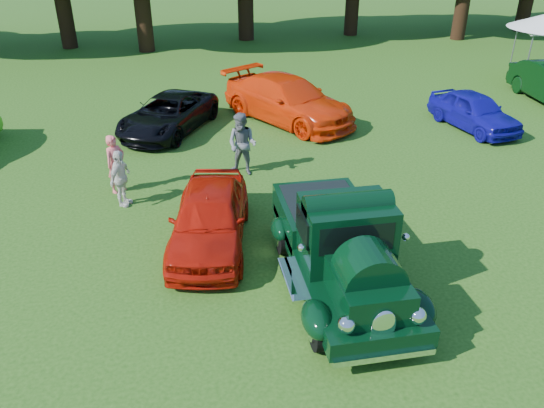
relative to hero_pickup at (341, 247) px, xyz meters
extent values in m
plane|color=#214B11|center=(-0.68, 0.74, -0.88)|extent=(120.00, 120.00, 0.00)
cylinder|color=black|center=(-0.90, -1.73, -0.47)|extent=(0.24, 0.80, 0.80)
cylinder|color=black|center=(0.90, -1.73, -0.47)|extent=(0.24, 0.80, 0.80)
cylinder|color=black|center=(-0.90, 1.37, -0.47)|extent=(0.24, 0.80, 0.80)
cylinder|color=black|center=(0.90, 1.37, -0.47)|extent=(0.24, 0.80, 0.80)
cube|color=black|center=(0.00, -0.10, -0.31)|extent=(1.87, 4.89, 0.37)
cube|color=black|center=(0.00, -1.56, 0.12)|extent=(1.19, 1.57, 0.67)
cube|color=black|center=(0.00, -0.24, 0.49)|extent=(1.69, 1.25, 1.30)
cube|color=black|center=(0.00, -0.84, 0.72)|extent=(1.41, 0.07, 0.56)
cube|color=black|center=(0.00, 1.39, -0.01)|extent=(1.87, 2.23, 0.63)
cube|color=black|center=(0.00, 1.39, 0.30)|extent=(1.61, 1.95, 0.05)
ellipsoid|color=black|center=(-0.93, -1.73, -0.27)|extent=(0.54, 0.93, 0.54)
ellipsoid|color=black|center=(0.93, -1.73, -0.27)|extent=(0.54, 0.93, 0.54)
ellipsoid|color=black|center=(-0.97, 1.37, -0.28)|extent=(0.41, 0.78, 0.46)
ellipsoid|color=black|center=(0.97, 1.37, -0.28)|extent=(0.41, 0.78, 0.46)
ellipsoid|color=white|center=(0.00, -2.38, -0.01)|extent=(0.44, 0.13, 0.65)
sphere|color=white|center=(-0.61, -2.30, 0.06)|extent=(0.30, 0.30, 0.30)
sphere|color=white|center=(0.61, -2.30, 0.06)|extent=(0.30, 0.30, 0.30)
cube|color=white|center=(0.00, -2.54, -0.51)|extent=(1.76, 0.12, 0.12)
cube|color=white|center=(0.00, 2.51, -0.44)|extent=(1.76, 0.12, 0.12)
imported|color=#B51407|center=(-2.49, 2.01, -0.17)|extent=(2.40, 4.38, 1.41)
imported|color=black|center=(-3.34, 9.77, -0.24)|extent=(4.08, 5.05, 1.28)
imported|color=red|center=(1.05, 10.08, -0.06)|extent=(4.92, 5.94, 1.62)
imported|color=#110D98|center=(7.46, 8.10, -0.23)|extent=(2.24, 4.03, 1.30)
imported|color=#F26367|center=(-4.78, 5.21, -0.06)|extent=(0.70, 0.69, 1.64)
imported|color=slate|center=(-1.23, 5.73, 0.05)|extent=(1.14, 1.08, 1.86)
imported|color=silver|center=(-4.60, 4.34, -0.10)|extent=(0.72, 0.98, 1.54)
cylinder|color=slate|center=(12.27, 12.40, 0.29)|extent=(0.06, 0.06, 2.33)
cylinder|color=slate|center=(13.15, 14.87, 0.29)|extent=(0.06, 0.06, 2.33)
cylinder|color=#311E10|center=(-8.93, 25.09, 1.34)|extent=(0.89, 0.89, 4.43)
cylinder|color=#311E10|center=(-4.44, 23.31, 1.40)|extent=(0.91, 0.91, 4.54)
cylinder|color=#311E10|center=(8.62, 25.93, 1.30)|extent=(0.87, 0.87, 4.36)
cylinder|color=#311E10|center=(14.83, 23.29, 1.29)|extent=(0.87, 0.87, 4.34)
camera|label=1|loc=(-2.98, -8.57, 5.81)|focal=35.00mm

